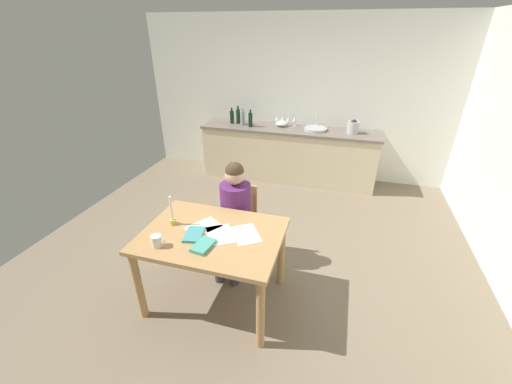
{
  "coord_description": "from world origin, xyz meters",
  "views": [
    {
      "loc": [
        0.9,
        -2.8,
        2.36
      ],
      "look_at": [
        0.09,
        -0.02,
        0.85
      ],
      "focal_mm": 22.05,
      "sensor_mm": 36.0,
      "label": 1
    }
  ],
  "objects_px": {
    "coffee_mug": "(157,241)",
    "book_magazine": "(203,246)",
    "wine_glass_near_sink": "(295,120)",
    "bottle_sauce": "(250,119)",
    "person_seated": "(234,211)",
    "bottle_oil": "(232,117)",
    "mixing_bowl": "(282,124)",
    "book_cookery": "(194,234)",
    "candlestick": "(172,217)",
    "bottle_vinegar": "(238,116)",
    "chair_at_table": "(239,220)",
    "bottle_wine_red": "(243,118)",
    "stovetop_kettle": "(353,127)",
    "sink_unit": "(316,129)",
    "wine_glass_by_kettle": "(288,119)",
    "dining_table": "(213,244)",
    "wine_glass_back_left": "(282,119)",
    "wine_glass_back_right": "(277,118)"
  },
  "relations": [
    {
      "from": "coffee_mug",
      "to": "book_magazine",
      "type": "relative_size",
      "value": 0.59
    },
    {
      "from": "bottle_wine_red",
      "to": "stovetop_kettle",
      "type": "relative_size",
      "value": 1.27
    },
    {
      "from": "coffee_mug",
      "to": "book_cookery",
      "type": "height_order",
      "value": "coffee_mug"
    },
    {
      "from": "candlestick",
      "to": "bottle_oil",
      "type": "relative_size",
      "value": 1.08
    },
    {
      "from": "person_seated",
      "to": "chair_at_table",
      "type": "bearing_deg",
      "value": 92.33
    },
    {
      "from": "stovetop_kettle",
      "to": "wine_glass_back_left",
      "type": "relative_size",
      "value": 1.43
    },
    {
      "from": "person_seated",
      "to": "candlestick",
      "type": "distance_m",
      "value": 0.67
    },
    {
      "from": "bottle_wine_red",
      "to": "stovetop_kettle",
      "type": "distance_m",
      "value": 1.8
    },
    {
      "from": "chair_at_table",
      "to": "bottle_wine_red",
      "type": "distance_m",
      "value": 2.39
    },
    {
      "from": "chair_at_table",
      "to": "wine_glass_back_right",
      "type": "distance_m",
      "value": 2.48
    },
    {
      "from": "wine_glass_near_sink",
      "to": "mixing_bowl",
      "type": "bearing_deg",
      "value": -159.99
    },
    {
      "from": "bottle_oil",
      "to": "wine_glass_back_left",
      "type": "bearing_deg",
      "value": 8.58
    },
    {
      "from": "dining_table",
      "to": "bottle_wine_red",
      "type": "height_order",
      "value": "bottle_wine_red"
    },
    {
      "from": "chair_at_table",
      "to": "bottle_oil",
      "type": "relative_size",
      "value": 3.22
    },
    {
      "from": "book_cookery",
      "to": "wine_glass_back_left",
      "type": "height_order",
      "value": "wine_glass_back_left"
    },
    {
      "from": "person_seated",
      "to": "bottle_oil",
      "type": "height_order",
      "value": "person_seated"
    },
    {
      "from": "mixing_bowl",
      "to": "book_cookery",
      "type": "bearing_deg",
      "value": -91.9
    },
    {
      "from": "bottle_oil",
      "to": "bottle_wine_red",
      "type": "relative_size",
      "value": 0.95
    },
    {
      "from": "dining_table",
      "to": "bottle_vinegar",
      "type": "relative_size",
      "value": 4.11
    },
    {
      "from": "wine_glass_by_kettle",
      "to": "dining_table",
      "type": "bearing_deg",
      "value": -91.22
    },
    {
      "from": "wine_glass_by_kettle",
      "to": "wine_glass_back_right",
      "type": "height_order",
      "value": "same"
    },
    {
      "from": "book_magazine",
      "to": "bottle_vinegar",
      "type": "height_order",
      "value": "bottle_vinegar"
    },
    {
      "from": "wine_glass_near_sink",
      "to": "bottle_sauce",
      "type": "bearing_deg",
      "value": -160.45
    },
    {
      "from": "person_seated",
      "to": "coffee_mug",
      "type": "bearing_deg",
      "value": -113.56
    },
    {
      "from": "chair_at_table",
      "to": "book_magazine",
      "type": "relative_size",
      "value": 4.04
    },
    {
      "from": "person_seated",
      "to": "book_cookery",
      "type": "bearing_deg",
      "value": -103.07
    },
    {
      "from": "book_cookery",
      "to": "bottle_wine_red",
      "type": "height_order",
      "value": "bottle_wine_red"
    },
    {
      "from": "bottle_vinegar",
      "to": "coffee_mug",
      "type": "bearing_deg",
      "value": -82.54
    },
    {
      "from": "dining_table",
      "to": "wine_glass_by_kettle",
      "type": "height_order",
      "value": "wine_glass_by_kettle"
    },
    {
      "from": "coffee_mug",
      "to": "bottle_sauce",
      "type": "xyz_separation_m",
      "value": [
        -0.17,
        3.15,
        0.21
      ]
    },
    {
      "from": "bottle_wine_red",
      "to": "wine_glass_by_kettle",
      "type": "distance_m",
      "value": 0.77
    },
    {
      "from": "candlestick",
      "to": "bottle_wine_red",
      "type": "relative_size",
      "value": 1.03
    },
    {
      "from": "person_seated",
      "to": "mixing_bowl",
      "type": "height_order",
      "value": "person_seated"
    },
    {
      "from": "book_magazine",
      "to": "bottle_oil",
      "type": "xyz_separation_m",
      "value": [
        -0.91,
        3.18,
        0.24
      ]
    },
    {
      "from": "coffee_mug",
      "to": "wine_glass_back_left",
      "type": "bearing_deg",
      "value": 84.63
    },
    {
      "from": "book_cookery",
      "to": "sink_unit",
      "type": "height_order",
      "value": "sink_unit"
    },
    {
      "from": "dining_table",
      "to": "book_cookery",
      "type": "distance_m",
      "value": 0.2
    },
    {
      "from": "wine_glass_by_kettle",
      "to": "wine_glass_back_right",
      "type": "distance_m",
      "value": 0.2
    },
    {
      "from": "coffee_mug",
      "to": "sink_unit",
      "type": "height_order",
      "value": "sink_unit"
    },
    {
      "from": "sink_unit",
      "to": "bottle_vinegar",
      "type": "distance_m",
      "value": 1.34
    },
    {
      "from": "bottle_oil",
      "to": "wine_glass_back_right",
      "type": "distance_m",
      "value": 0.78
    },
    {
      "from": "bottle_sauce",
      "to": "mixing_bowl",
      "type": "bearing_deg",
      "value": 19.36
    },
    {
      "from": "coffee_mug",
      "to": "bottle_wine_red",
      "type": "xyz_separation_m",
      "value": [
        -0.33,
        3.21,
        0.21
      ]
    },
    {
      "from": "candlestick",
      "to": "bottle_vinegar",
      "type": "xyz_separation_m",
      "value": [
        -0.39,
        2.96,
        0.19
      ]
    },
    {
      "from": "coffee_mug",
      "to": "wine_glass_back_left",
      "type": "xyz_separation_m",
      "value": [
        0.32,
        3.4,
        0.2
      ]
    },
    {
      "from": "sink_unit",
      "to": "mixing_bowl",
      "type": "bearing_deg",
      "value": 172.85
    },
    {
      "from": "mixing_bowl",
      "to": "wine_glass_near_sink",
      "type": "bearing_deg",
      "value": 20.01
    },
    {
      "from": "book_magazine",
      "to": "mixing_bowl",
      "type": "relative_size",
      "value": 1.08
    },
    {
      "from": "bottle_vinegar",
      "to": "book_magazine",
      "type": "bearing_deg",
      "value": -75.96
    },
    {
      "from": "bottle_vinegar",
      "to": "stovetop_kettle",
      "type": "bearing_deg",
      "value": -1.11
    }
  ]
}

